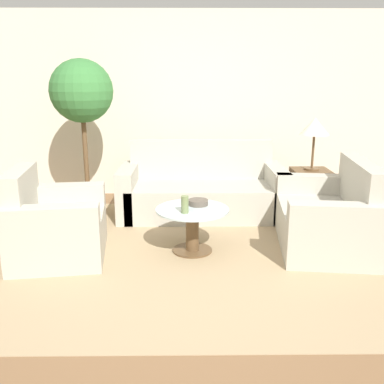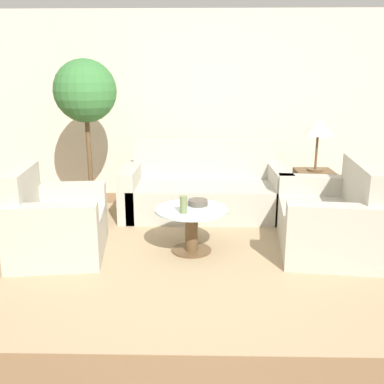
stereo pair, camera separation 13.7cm
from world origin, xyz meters
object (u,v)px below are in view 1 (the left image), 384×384
at_px(potted_plant, 82,100).
at_px(vase, 185,204).
at_px(armchair, 52,228).
at_px(table_lamp, 315,128).
at_px(sofa_main, 202,191).
at_px(loveseat, 331,219).
at_px(bowl, 198,202).
at_px(coffee_table, 192,224).

relative_size(potted_plant, vase, 11.45).
xyz_separation_m(armchair, table_lamp, (2.85, 1.25, 0.81)).
xyz_separation_m(sofa_main, armchair, (-1.49, -1.36, 0.00)).
xyz_separation_m(loveseat, bowl, (-1.36, -0.02, 0.19)).
xyz_separation_m(potted_plant, bowl, (1.39, -1.20, -0.95)).
bearing_deg(sofa_main, coffee_table, -96.15).
xyz_separation_m(armchair, coffee_table, (1.35, 0.09, 0.00)).
relative_size(sofa_main, coffee_table, 2.83).
bearing_deg(vase, loveseat, 10.59).
relative_size(potted_plant, bowl, 9.61).
height_order(sofa_main, vase, sofa_main).
bearing_deg(bowl, table_lamp, 35.93).
bearing_deg(armchair, sofa_main, -55.09).
distance_m(coffee_table, potted_plant, 2.19).
relative_size(armchair, coffee_table, 1.50).
bearing_deg(armchair, potted_plant, -8.55).
bearing_deg(coffee_table, bowl, 63.45).
height_order(vase, bowl, vase).
bearing_deg(table_lamp, sofa_main, 175.53).
xyz_separation_m(sofa_main, loveseat, (1.29, -1.12, 0.00)).
distance_m(coffee_table, vase, 0.29).
distance_m(armchair, loveseat, 2.79).
relative_size(loveseat, bowl, 7.24).
relative_size(vase, bowl, 0.84).
xyz_separation_m(sofa_main, bowl, (-0.08, -1.14, 0.19)).
bearing_deg(sofa_main, bowl, -93.77).
relative_size(sofa_main, armchair, 1.88).
height_order(loveseat, table_lamp, table_lamp).
distance_m(loveseat, potted_plant, 3.20).
bearing_deg(bowl, vase, -117.28).
relative_size(sofa_main, potted_plant, 1.07).
distance_m(armchair, bowl, 1.44).
distance_m(armchair, potted_plant, 1.81).
relative_size(coffee_table, bowl, 3.62).
bearing_deg(coffee_table, loveseat, 5.76).
relative_size(coffee_table, vase, 4.32).
bearing_deg(sofa_main, vase, -98.46).
xyz_separation_m(sofa_main, potted_plant, (-1.46, 0.06, 1.14)).
distance_m(potted_plant, bowl, 2.06).
xyz_separation_m(armchair, vase, (1.28, -0.04, 0.24)).
relative_size(armchair, bowl, 5.45).
bearing_deg(vase, table_lamp, 39.63).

